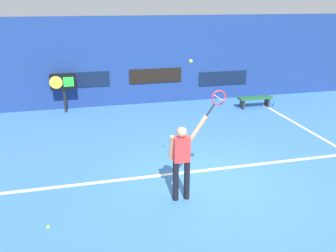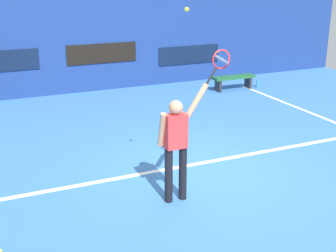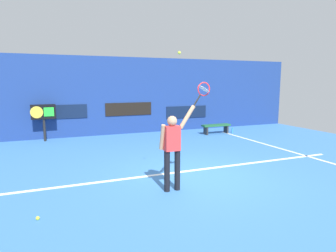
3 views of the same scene
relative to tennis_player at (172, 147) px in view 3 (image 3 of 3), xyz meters
The scene contains 14 objects.
ground_plane 1.58m from the tennis_player, 36.13° to the left, with size 18.00×18.00×0.00m, color #3870B2.
back_wall 7.77m from the tennis_player, 82.74° to the left, with size 18.00×0.20×3.56m, color navy.
sponsor_banner_center 7.61m from the tennis_player, 82.63° to the left, with size 2.20×0.03×0.60m, color black.
sponsor_banner_portside 7.82m from the tennis_player, 105.00° to the left, with size 2.20×0.03×0.60m, color #0C1933.
sponsor_banner_starboard 8.53m from the tennis_player, 62.22° to the left, with size 2.20×0.03×0.60m, color #0C1933.
court_baseline 1.81m from the tennis_player, 49.71° to the left, with size 10.00×0.10×0.01m, color white.
court_sideline 6.02m from the tennis_player, 27.18° to the left, with size 0.10×7.00×0.01m, color white.
tennis_player is the anchor object (origin of this frame).
tennis_racket 1.43m from the tennis_player, ahead, with size 0.48×0.27×0.60m.
tennis_ball 2.03m from the tennis_player, ahead, with size 0.07×0.07×0.07m, color #CCE033.
scoreboard_clock 7.60m from the tennis_player, 110.92° to the left, with size 0.96×0.20×1.52m.
court_bench 7.62m from the tennis_player, 51.31° to the left, with size 1.40×0.36×0.45m.
water_bottle 8.24m from the tennis_player, 46.32° to the left, with size 0.07×0.07×0.24m, color #338CD8.
spare_ball 2.97m from the tennis_player, behind, with size 0.07×0.07×0.07m, color #CCE033.
Camera 3 is at (-3.44, -6.53, 2.42)m, focal length 31.33 mm.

